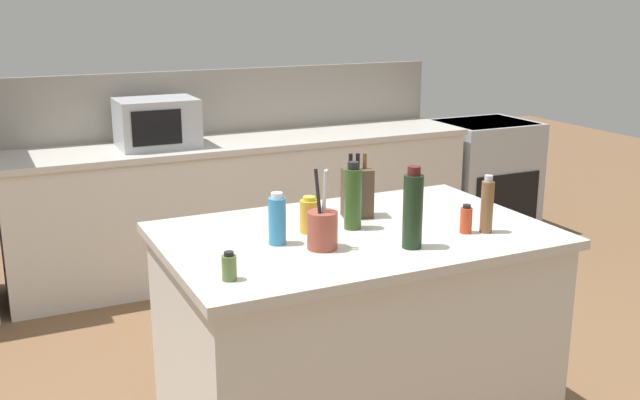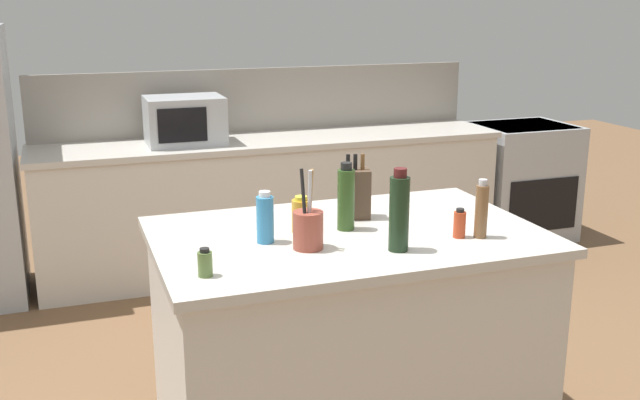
# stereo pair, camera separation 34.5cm
# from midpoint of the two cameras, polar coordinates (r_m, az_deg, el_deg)

# --- Properties ---
(back_counter_run) EXTENTS (3.30, 0.66, 0.94)m
(back_counter_run) POSITION_cam_midpoint_polar(r_m,az_deg,el_deg) (5.36, -7.43, -0.34)
(back_counter_run) COLOR beige
(back_counter_run) RESTS_ON ground_plane
(wall_backsplash) EXTENTS (3.26, 0.03, 0.46)m
(wall_backsplash) POSITION_cam_midpoint_polar(r_m,az_deg,el_deg) (5.52, -8.70, 7.47)
(wall_backsplash) COLOR gray
(wall_backsplash) RESTS_ON back_counter_run
(kitchen_island) EXTENTS (1.62, 1.04, 0.94)m
(kitchen_island) POSITION_cam_midpoint_polar(r_m,az_deg,el_deg) (3.33, -0.39, -10.13)
(kitchen_island) COLOR beige
(kitchen_island) RESTS_ON ground_plane
(range_oven) EXTENTS (0.76, 0.65, 0.92)m
(range_oven) POSITION_cam_midpoint_polar(r_m,az_deg,el_deg) (6.29, 10.79, 1.78)
(range_oven) COLOR #ADB2B7
(range_oven) RESTS_ON ground_plane
(microwave) EXTENTS (0.51, 0.39, 0.32)m
(microwave) POSITION_cam_midpoint_polar(r_m,az_deg,el_deg) (5.08, -14.25, 5.70)
(microwave) COLOR #ADB2B7
(microwave) RESTS_ON back_counter_run
(knife_block) EXTENTS (0.15, 0.13, 0.29)m
(knife_block) POSITION_cam_midpoint_polar(r_m,az_deg,el_deg) (3.33, -0.09, 0.56)
(knife_block) COLOR #4C3828
(knife_block) RESTS_ON kitchen_island
(utensil_crock) EXTENTS (0.12, 0.12, 0.32)m
(utensil_crock) POSITION_cam_midpoint_polar(r_m,az_deg,el_deg) (2.92, -3.20, -2.24)
(utensil_crock) COLOR brown
(utensil_crock) RESTS_ON kitchen_island
(olive_oil_bottle) EXTENTS (0.07, 0.07, 0.29)m
(olive_oil_bottle) POSITION_cam_midpoint_polar(r_m,az_deg,el_deg) (3.15, -0.60, 0.15)
(olive_oil_bottle) COLOR #2D4C1E
(olive_oil_bottle) RESTS_ON kitchen_island
(spice_jar_paprika) EXTENTS (0.05, 0.05, 0.12)m
(spice_jar_paprika) POSITION_cam_midpoint_polar(r_m,az_deg,el_deg) (3.14, 8.02, -1.54)
(spice_jar_paprika) COLOR #B73D1E
(spice_jar_paprika) RESTS_ON kitchen_island
(dish_soap_bottle) EXTENTS (0.07, 0.07, 0.21)m
(dish_soap_bottle) POSITION_cam_midpoint_polar(r_m,az_deg,el_deg) (2.98, -6.60, -1.57)
(dish_soap_bottle) COLOR #3384BC
(dish_soap_bottle) RESTS_ON kitchen_island
(pepper_grinder) EXTENTS (0.05, 0.05, 0.25)m
(pepper_grinder) POSITION_cam_midpoint_polar(r_m,az_deg,el_deg) (3.15, 9.58, -0.47)
(pepper_grinder) COLOR brown
(pepper_grinder) RESTS_ON kitchen_island
(wine_bottle) EXTENTS (0.08, 0.08, 0.33)m
(wine_bottle) POSITION_cam_midpoint_polar(r_m,az_deg,el_deg) (2.91, 3.74, -0.80)
(wine_bottle) COLOR black
(wine_bottle) RESTS_ON kitchen_island
(honey_jar) EXTENTS (0.08, 0.08, 0.15)m
(honey_jar) POSITION_cam_midpoint_polar(r_m,az_deg,el_deg) (3.12, -3.99, -1.24)
(honey_jar) COLOR gold
(honey_jar) RESTS_ON kitchen_island
(spice_jar_oregano) EXTENTS (0.05, 0.05, 0.10)m
(spice_jar_oregano) POSITION_cam_midpoint_polar(r_m,az_deg,el_deg) (2.65, -10.67, -5.10)
(spice_jar_oregano) COLOR #567038
(spice_jar_oregano) RESTS_ON kitchen_island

